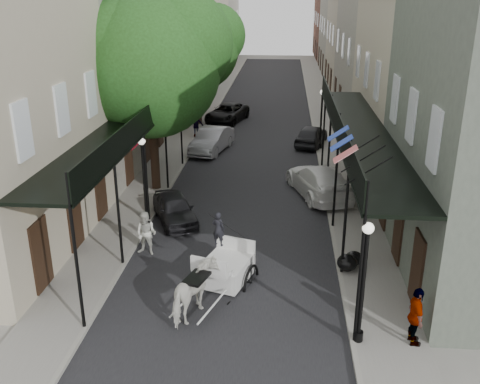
% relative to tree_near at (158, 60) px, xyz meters
% --- Properties ---
extents(ground, '(140.00, 140.00, 0.00)m').
position_rel_tree_near_xyz_m(ground, '(4.20, -10.18, -6.49)').
color(ground, gray).
rests_on(ground, ground).
extents(road, '(8.00, 90.00, 0.01)m').
position_rel_tree_near_xyz_m(road, '(4.20, 9.82, -6.48)').
color(road, black).
rests_on(road, ground).
extents(sidewalk_left, '(2.20, 90.00, 0.12)m').
position_rel_tree_near_xyz_m(sidewalk_left, '(-0.80, 9.82, -6.43)').
color(sidewalk_left, gray).
rests_on(sidewalk_left, ground).
extents(sidewalk_right, '(2.20, 90.00, 0.12)m').
position_rel_tree_near_xyz_m(sidewalk_right, '(9.20, 9.82, -6.43)').
color(sidewalk_right, gray).
rests_on(sidewalk_right, ground).
extents(building_row_left, '(5.00, 80.00, 10.50)m').
position_rel_tree_near_xyz_m(building_row_left, '(-4.40, 19.82, -1.24)').
color(building_row_left, '#A39982').
rests_on(building_row_left, ground).
extents(building_row_right, '(5.00, 80.00, 10.50)m').
position_rel_tree_near_xyz_m(building_row_right, '(12.80, 19.82, -1.24)').
color(building_row_right, gray).
rests_on(building_row_right, ground).
extents(gallery_left, '(2.20, 18.05, 4.88)m').
position_rel_tree_near_xyz_m(gallery_left, '(-0.59, -3.20, -2.44)').
color(gallery_left, black).
rests_on(gallery_left, sidewalk_left).
extents(gallery_right, '(2.20, 18.05, 4.88)m').
position_rel_tree_near_xyz_m(gallery_right, '(8.99, -3.20, -2.44)').
color(gallery_right, black).
rests_on(gallery_right, sidewalk_right).
extents(tree_near, '(7.31, 6.80, 9.63)m').
position_rel_tree_near_xyz_m(tree_near, '(0.00, 0.00, 0.00)').
color(tree_near, '#382619').
rests_on(tree_near, sidewalk_left).
extents(tree_far, '(6.45, 6.00, 8.61)m').
position_rel_tree_near_xyz_m(tree_far, '(-0.05, 14.00, -0.65)').
color(tree_far, '#382619').
rests_on(tree_far, sidewalk_left).
extents(lamppost_right_near, '(0.32, 0.32, 3.71)m').
position_rel_tree_near_xyz_m(lamppost_right_near, '(8.30, -12.18, -4.44)').
color(lamppost_right_near, black).
rests_on(lamppost_right_near, sidewalk_right).
extents(lamppost_left, '(0.32, 0.32, 3.71)m').
position_rel_tree_near_xyz_m(lamppost_left, '(0.10, -4.18, -4.44)').
color(lamppost_left, black).
rests_on(lamppost_left, sidewalk_left).
extents(lamppost_right_far, '(0.32, 0.32, 3.71)m').
position_rel_tree_near_xyz_m(lamppost_right_far, '(8.30, 7.82, -4.44)').
color(lamppost_right_far, black).
rests_on(lamppost_right_far, sidewalk_right).
extents(horse, '(1.50, 2.22, 1.72)m').
position_rel_tree_near_xyz_m(horse, '(3.43, -11.18, -5.63)').
color(horse, silver).
rests_on(horse, ground).
extents(carriage, '(2.26, 2.85, 2.88)m').
position_rel_tree_near_xyz_m(carriage, '(4.25, -8.62, -5.37)').
color(carriage, black).
rests_on(carriage, ground).
extents(pedestrian_walking, '(0.97, 0.83, 1.73)m').
position_rel_tree_near_xyz_m(pedestrian_walking, '(0.87, -7.18, -5.62)').
color(pedestrian_walking, beige).
rests_on(pedestrian_walking, ground).
extents(pedestrian_sidewalk_left, '(1.28, 0.93, 1.77)m').
position_rel_tree_near_xyz_m(pedestrian_sidewalk_left, '(-0.00, 10.01, -5.48)').
color(pedestrian_sidewalk_left, gray).
rests_on(pedestrian_sidewalk_left, sidewalk_left).
extents(pedestrian_sidewalk_right, '(0.47, 1.05, 1.77)m').
position_rel_tree_near_xyz_m(pedestrian_sidewalk_right, '(9.83, -12.18, -5.48)').
color(pedestrian_sidewalk_right, gray).
rests_on(pedestrian_sidewalk_right, sidewalk_right).
extents(car_left_near, '(2.84, 3.93, 1.24)m').
position_rel_tree_near_xyz_m(car_left_near, '(1.34, -4.04, -5.87)').
color(car_left_near, black).
rests_on(car_left_near, ground).
extents(car_left_mid, '(2.48, 4.73, 1.48)m').
position_rel_tree_near_xyz_m(car_left_mid, '(1.51, 6.84, -5.75)').
color(car_left_mid, '#9A9A9F').
rests_on(car_left_mid, ground).
extents(car_left_far, '(3.42, 5.32, 1.36)m').
position_rel_tree_near_xyz_m(car_left_far, '(1.60, 14.99, -5.81)').
color(car_left_far, black).
rests_on(car_left_far, ground).
extents(car_right_near, '(3.59, 5.67, 1.53)m').
position_rel_tree_near_xyz_m(car_right_near, '(7.80, -0.32, -5.72)').
color(car_right_near, silver).
rests_on(car_right_near, ground).
extents(car_right_far, '(2.56, 4.22, 1.34)m').
position_rel_tree_near_xyz_m(car_right_far, '(7.80, 8.82, -5.82)').
color(car_right_far, black).
rests_on(car_right_far, ground).
extents(trash_bags, '(0.98, 1.13, 0.62)m').
position_rel_tree_near_xyz_m(trash_bags, '(8.51, -7.88, -6.08)').
color(trash_bags, black).
rests_on(trash_bags, sidewalk_right).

